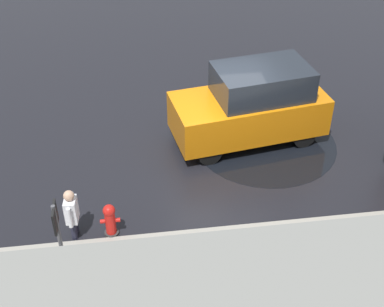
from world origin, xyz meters
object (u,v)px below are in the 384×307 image
(fire_hydrant, at_px, (110,220))
(pedestrian, at_px, (72,211))
(sign_post, at_px, (60,242))
(moving_hatchback, at_px, (252,105))

(fire_hydrant, height_order, pedestrian, pedestrian)
(pedestrian, distance_m, sign_post, 1.95)
(fire_hydrant, relative_size, pedestrian, 0.66)
(fire_hydrant, bearing_deg, pedestrian, -5.29)
(pedestrian, height_order, sign_post, sign_post)
(fire_hydrant, xyz_separation_m, sign_post, (0.76, 1.67, 1.18))
(moving_hatchback, relative_size, pedestrian, 3.37)
(moving_hatchback, xyz_separation_m, fire_hydrant, (3.71, 3.10, -0.63))
(sign_post, bearing_deg, moving_hatchback, -133.14)
(moving_hatchback, xyz_separation_m, pedestrian, (4.47, 3.03, -0.34))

